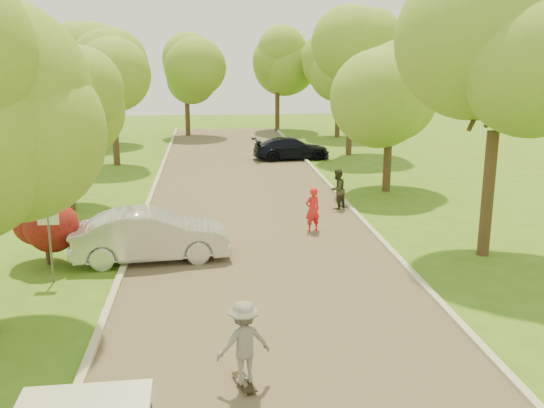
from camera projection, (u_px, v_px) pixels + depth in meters
name	position (u px, v px, depth m)	size (l,w,h in m)	color
ground	(285.00, 339.00, 13.15)	(100.00, 100.00, 0.00)	#3D6818
road	(255.00, 233.00, 20.86)	(8.00, 60.00, 0.01)	#4C4438
curb_left	(136.00, 235.00, 20.43)	(0.18, 60.00, 0.12)	#B2AD9E
curb_right	(370.00, 228.00, 21.27)	(0.18, 60.00, 0.12)	#B2AD9E
street_sign	(49.00, 227.00, 16.03)	(0.55, 0.06, 2.17)	#59595E
red_shrub	(45.00, 229.00, 17.54)	(1.70, 1.70, 1.95)	#382619
tree_l_midb	(67.00, 93.00, 22.91)	(4.30, 4.20, 6.62)	#382619
tree_l_far	(115.00, 64.00, 32.39)	(4.92, 4.80, 7.79)	#382619
tree_r_mida	(506.00, 71.00, 17.36)	(5.13, 5.00, 7.95)	#382619
tree_r_midb	(395.00, 81.00, 26.15)	(4.51, 4.40, 7.01)	#382619
tree_r_far	(355.00, 57.00, 35.64)	(5.33, 5.20, 8.34)	#382619
tree_bg_a	(96.00, 65.00, 39.90)	(5.12, 5.00, 7.72)	#382619
tree_bg_b	(342.00, 60.00, 43.53)	(5.12, 5.00, 7.95)	#382619
tree_bg_c	(189.00, 68.00, 44.45)	(4.92, 4.80, 7.33)	#382619
tree_bg_d	(280.00, 63.00, 47.03)	(5.12, 5.00, 7.72)	#382619
silver_sedan	(151.00, 235.00, 18.02)	(1.62, 4.65, 1.53)	#B6B6BB
dark_sedan	(291.00, 148.00, 35.33)	(1.82, 4.47, 1.30)	black
longboard	(244.00, 382.00, 11.26)	(0.45, 0.85, 0.10)	black
skateboarder	(244.00, 342.00, 11.07)	(1.03, 0.59, 1.59)	slate
person_striped	(313.00, 210.00, 20.94)	(0.57, 0.37, 1.56)	red
person_olive	(337.00, 189.00, 23.97)	(0.78, 0.61, 1.61)	#31341F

